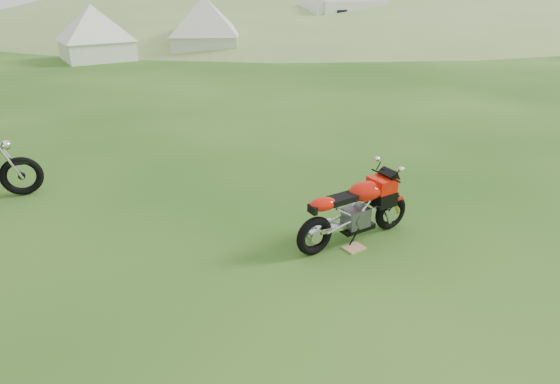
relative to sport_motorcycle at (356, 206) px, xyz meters
name	(u,v)px	position (x,y,z in m)	size (l,w,h in m)	color
ground	(302,260)	(-0.89, -0.19, -0.54)	(120.00, 120.00, 0.00)	#1A440E
hillside	(345,17)	(23.11, 39.81, -0.54)	(80.00, 64.00, 8.00)	#829F51
hedgerow	(345,17)	(23.11, 39.81, -0.54)	(36.00, 1.20, 8.60)	#173411
sport_motorcycle	(356,206)	(0.00, 0.00, 0.00)	(1.81, 0.45, 1.08)	red
plywood_board	(354,248)	(-0.11, -0.20, -0.53)	(0.27, 0.22, 0.02)	tan
tent_left	(94,32)	(-2.20, 19.18, 0.71)	(2.88, 2.88, 2.50)	white
tent_mid	(206,26)	(2.98, 19.03, 0.80)	(3.10, 3.10, 2.69)	silver
caravan	(344,22)	(11.58, 20.25, 0.67)	(5.16, 2.30, 2.41)	silver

